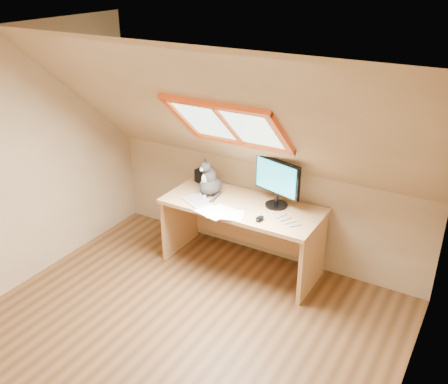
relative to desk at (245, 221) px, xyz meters
The scene contains 10 objects.
ground 1.53m from the desk, 88.48° to the right, with size 3.50×3.50×0.00m, color brown.
room_shell 1.80m from the desk, 88.57° to the right, with size 3.52×3.52×2.41m.
desk is the anchor object (origin of this frame).
monitor 0.58m from the desk, 11.29° to the left, with size 0.50×0.22×0.47m.
cat 0.54m from the desk, behind, with size 0.29×0.32×0.40m.
desk_speaker 0.73m from the desk, 164.14° to the left, with size 0.10×0.10×0.14m, color black.
graphics_tablet 0.53m from the desk, 149.67° to the right, with size 0.29×0.21×0.01m, color #B2B2B7.
mouse 0.47m from the desk, 43.37° to the right, with size 0.06×0.11×0.04m, color black.
papers 0.41m from the desk, 109.19° to the right, with size 0.35×0.30×0.01m.
cables 0.52m from the desk, 23.17° to the right, with size 0.51×0.26×0.01m.
Camera 1 is at (2.00, -2.45, 2.89)m, focal length 40.00 mm.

